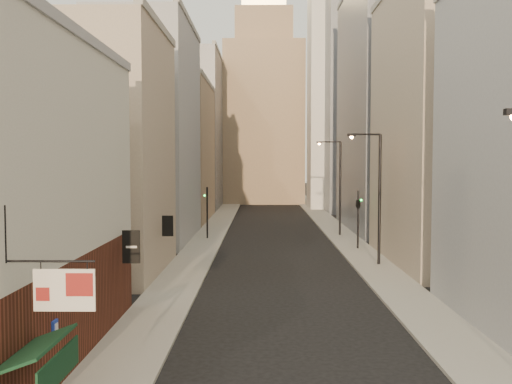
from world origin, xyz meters
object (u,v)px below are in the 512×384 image
white_tower (335,89)px  traffic_light_left (207,203)px  streetlamp_far (338,182)px  traffic_light_right (358,204)px  clock_tower (264,104)px  streetlamp_mid (376,191)px

white_tower → traffic_light_left: size_ratio=8.30×
white_tower → streetlamp_far: white_tower is taller
traffic_light_left → traffic_light_right: same height
clock_tower → streetlamp_mid: bearing=-83.1°
traffic_light_left → streetlamp_far: bearing=178.3°
clock_tower → traffic_light_right: clock_tower is taller
traffic_light_left → traffic_light_right: bearing=142.3°
streetlamp_mid → traffic_light_right: (-0.02, 7.30, -1.52)m
traffic_light_right → white_tower: bearing=-108.0°
white_tower → streetlamp_mid: (-3.31, -49.29, -13.24)m
clock_tower → traffic_light_right: (7.67, -55.99, -13.79)m
white_tower → traffic_light_right: bearing=-94.5°
streetlamp_far → traffic_light_left: 13.02m
clock_tower → streetlamp_mid: (7.69, -63.29, -12.27)m
white_tower → traffic_light_right: 44.63m
white_tower → traffic_light_right: (-3.33, -41.99, -14.76)m
streetlamp_mid → traffic_light_right: size_ratio=1.88×
streetlamp_far → traffic_light_left: streetlamp_far is taller
streetlamp_mid → streetlamp_far: size_ratio=1.00×
traffic_light_left → traffic_light_right: (13.22, -6.12, 0.31)m
clock_tower → streetlamp_mid: size_ratio=4.78×
clock_tower → white_tower: size_ratio=1.08×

